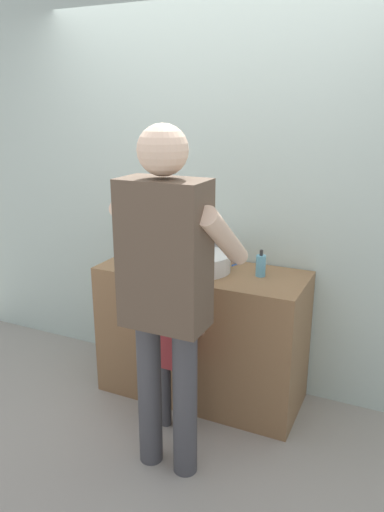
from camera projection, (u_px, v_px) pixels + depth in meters
name	position (u px, v px, depth m)	size (l,w,h in m)	color
ground_plane	(182.00, 416.00, 3.08)	(14.00, 14.00, 0.00)	#9E998E
back_wall	(222.00, 188.00, 3.22)	(4.40, 0.08, 2.70)	silver
vanity_cabinet	(202.00, 333.00, 3.21)	(1.31, 0.54, 0.88)	olive
sink_basin	(201.00, 262.00, 3.04)	(0.37, 0.37, 0.11)	silver
faucet	(215.00, 249.00, 3.23)	(0.18, 0.14, 0.18)	#B7BABF
toothbrush_cup	(152.00, 253.00, 3.23)	(0.07, 0.07, 0.21)	#4C8EB2
soap_bottle	(261.00, 265.00, 2.94)	(0.06, 0.06, 0.17)	#66B2D1
child_toddler	(174.00, 345.00, 2.83)	(0.28, 0.28, 0.91)	#47474C
adult_parent	(167.00, 276.00, 2.37)	(0.56, 0.58, 1.80)	#47474C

